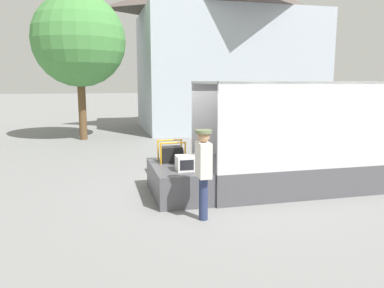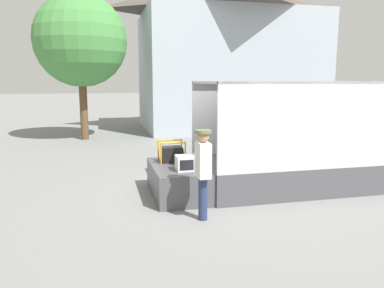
{
  "view_description": "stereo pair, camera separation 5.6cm",
  "coord_description": "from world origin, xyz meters",
  "px_view_note": "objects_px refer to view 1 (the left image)",
  "views": [
    {
      "loc": [
        -2.41,
        -8.67,
        2.76
      ],
      "look_at": [
        -0.33,
        -0.2,
        1.29
      ],
      "focal_mm": 35.0,
      "sensor_mm": 36.0,
      "label": 1
    },
    {
      "loc": [
        -2.36,
        -8.69,
        2.76
      ],
      "look_at": [
        -0.33,
        -0.2,
        1.29
      ],
      "focal_mm": 35.0,
      "sensor_mm": 36.0,
      "label": 2
    }
  ],
  "objects_px": {
    "portable_generator": "(172,154)",
    "worker_person": "(204,165)",
    "box_truck": "(346,149)",
    "microwave": "(187,163)",
    "street_tree": "(79,41)"
  },
  "relations": [
    {
      "from": "worker_person",
      "to": "street_tree",
      "type": "relative_size",
      "value": 0.27
    },
    {
      "from": "box_truck",
      "to": "microwave",
      "type": "relative_size",
      "value": 13.59
    },
    {
      "from": "street_tree",
      "to": "box_truck",
      "type": "bearing_deg",
      "value": -53.4
    },
    {
      "from": "portable_generator",
      "to": "worker_person",
      "type": "height_order",
      "value": "worker_person"
    },
    {
      "from": "box_truck",
      "to": "street_tree",
      "type": "relative_size",
      "value": 0.99
    },
    {
      "from": "box_truck",
      "to": "microwave",
      "type": "height_order",
      "value": "box_truck"
    },
    {
      "from": "portable_generator",
      "to": "worker_person",
      "type": "distance_m",
      "value": 2.21
    },
    {
      "from": "microwave",
      "to": "portable_generator",
      "type": "bearing_deg",
      "value": 99.17
    },
    {
      "from": "worker_person",
      "to": "street_tree",
      "type": "bearing_deg",
      "value": 103.46
    },
    {
      "from": "portable_generator",
      "to": "street_tree",
      "type": "distance_m",
      "value": 10.32
    },
    {
      "from": "microwave",
      "to": "box_truck",
      "type": "bearing_deg",
      "value": 6.46
    },
    {
      "from": "box_truck",
      "to": "portable_generator",
      "type": "bearing_deg",
      "value": 174.49
    },
    {
      "from": "microwave",
      "to": "street_tree",
      "type": "distance_m",
      "value": 11.25
    },
    {
      "from": "worker_person",
      "to": "street_tree",
      "type": "xyz_separation_m",
      "value": [
        -2.75,
        11.51,
        3.46
      ]
    },
    {
      "from": "microwave",
      "to": "worker_person",
      "type": "height_order",
      "value": "worker_person"
    }
  ]
}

